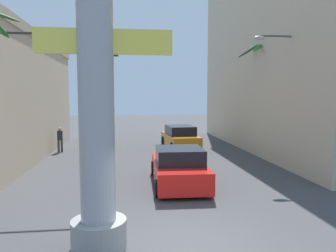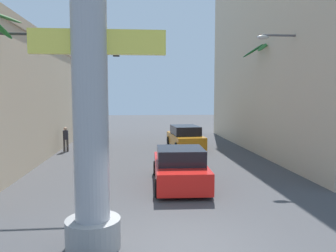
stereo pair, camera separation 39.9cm
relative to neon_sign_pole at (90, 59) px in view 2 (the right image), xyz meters
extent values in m
plane|color=#424244|center=(2.18, 9.75, -4.46)|extent=(90.18, 90.18, 0.00)
cube|color=#C6B293|center=(12.72, 13.65, 2.29)|extent=(8.61, 19.88, 13.51)
cylinder|color=#9E9EA3|center=(-0.01, 0.00, -0.56)|extent=(0.82, 0.82, 7.80)
cylinder|color=gray|center=(-0.01, 0.00, -4.11)|extent=(1.31, 1.31, 0.70)
cube|color=#F2E04C|center=(0.19, 0.00, 0.37)|extent=(3.08, 0.19, 0.56)
cylinder|color=#59595E|center=(8.86, 7.30, -1.18)|extent=(0.16, 0.16, 6.58)
cylinder|color=#59595E|center=(7.86, 7.30, 1.96)|extent=(2.00, 0.10, 0.10)
ellipsoid|color=beige|center=(6.86, 7.30, 1.86)|extent=(0.56, 0.28, 0.20)
cylinder|color=#333333|center=(-1.71, 5.38, 1.49)|extent=(5.60, 0.10, 0.10)
cube|color=black|center=(0.25, 5.38, 1.04)|extent=(0.24, 0.24, 0.70)
sphere|color=red|center=(0.25, 5.25, 1.26)|extent=(0.14, 0.14, 0.14)
sphere|color=yellow|center=(0.25, 5.25, 1.04)|extent=(0.14, 0.14, 0.14)
sphere|color=green|center=(0.25, 5.25, 0.82)|extent=(0.14, 0.14, 0.14)
cylinder|color=black|center=(1.87, 7.09, -4.14)|extent=(0.24, 0.65, 0.64)
cylinder|color=black|center=(3.74, 7.03, -4.14)|extent=(0.24, 0.65, 0.64)
cylinder|color=black|center=(1.76, 3.80, -4.14)|extent=(0.24, 0.65, 0.64)
cylinder|color=black|center=(3.63, 3.74, -4.14)|extent=(0.24, 0.65, 0.64)
cube|color=red|center=(2.75, 5.42, -3.90)|extent=(2.12, 4.76, 0.80)
cube|color=black|center=(2.74, 5.06, -3.20)|extent=(1.87, 2.03, 0.60)
cylinder|color=black|center=(3.32, 16.25, -4.14)|extent=(0.27, 0.65, 0.64)
cylinder|color=black|center=(5.10, 16.38, -4.14)|extent=(0.27, 0.65, 0.64)
cylinder|color=black|center=(3.56, 13.10, -4.14)|extent=(0.27, 0.65, 0.64)
cylinder|color=black|center=(5.34, 13.23, -4.14)|extent=(0.27, 0.65, 0.64)
cube|color=#BF7214|center=(4.33, 14.74, -3.90)|extent=(2.21, 4.64, 0.80)
cube|color=black|center=(4.33, 14.74, -3.20)|extent=(1.91, 2.61, 0.60)
cylinder|color=brown|center=(8.70, 11.29, -1.14)|extent=(0.38, 0.56, 6.66)
ellipsoid|color=#2D5C2D|center=(9.66, 11.25, 2.00)|extent=(1.60, 0.39, 0.71)
ellipsoid|color=#21752D|center=(8.96, 12.09, 1.93)|extent=(0.60, 1.56, 0.90)
ellipsoid|color=#1E632D|center=(8.07, 11.63, 1.91)|extent=(1.50, 0.98, 0.96)
ellipsoid|color=#296E2D|center=(8.24, 10.67, 1.97)|extent=(1.36, 1.37, 0.79)
ellipsoid|color=#207A2D|center=(9.02, 10.45, 2.03)|extent=(0.73, 1.66, 0.62)
cylinder|color=#3F3833|center=(-3.54, 13.98, -4.07)|extent=(0.14, 0.14, 0.80)
cylinder|color=#3F3833|center=(-3.73, 13.92, -4.07)|extent=(0.14, 0.14, 0.80)
cylinder|color=#26262D|center=(-3.64, 13.95, -3.37)|extent=(0.43, 0.43, 0.59)
sphere|color=tan|center=(-3.64, 13.95, -2.96)|extent=(0.22, 0.22, 0.22)
camera|label=1|loc=(0.70, -7.64, -0.85)|focal=35.00mm
camera|label=2|loc=(1.09, -7.68, -0.85)|focal=35.00mm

